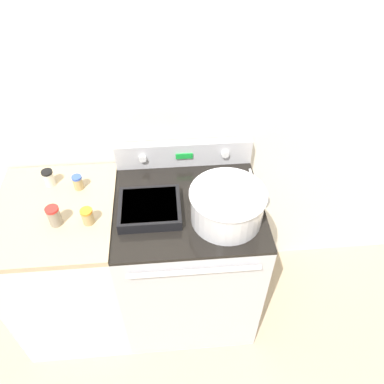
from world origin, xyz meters
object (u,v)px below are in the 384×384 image
Objects in this scene: ladle at (261,199)px; spice_jar_orange_cap at (88,216)px; casserole_dish at (150,208)px; spice_jar_black_cap at (49,178)px; spice_jar_red_cap at (54,216)px; mixing_bowl at (227,204)px; spice_jar_blue_cap at (78,182)px.

spice_jar_orange_cap is (-0.82, -0.06, 0.02)m from ladle.
casserole_dish is 0.56m from spice_jar_black_cap.
spice_jar_red_cap is (-0.43, -0.05, 0.03)m from casserole_dish.
ladle is 0.82m from spice_jar_orange_cap.
spice_jar_orange_cap is at bearing -51.01° from spice_jar_black_cap.
mixing_bowl is at bearing -10.93° from casserole_dish.
ladle is (0.18, 0.07, -0.06)m from mixing_bowl.
casserole_dish is 2.91× the size of spice_jar_red_cap.
casserole_dish is 3.34× the size of spice_jar_black_cap.
spice_jar_orange_cap is 0.15m from spice_jar_red_cap.
mixing_bowl is 4.01× the size of spice_jar_black_cap.
spice_jar_orange_cap is 0.91× the size of spice_jar_black_cap.
mixing_bowl is at bearing -19.69° from spice_jar_blue_cap.
spice_jar_black_cap is at bearing 161.05° from mixing_bowl.
ladle is 3.89× the size of spice_jar_orange_cap.
casserole_dish is at bearing 10.11° from spice_jar_orange_cap.
spice_jar_black_cap reaches higher than spice_jar_blue_cap.
spice_jar_blue_cap is 0.24m from spice_jar_red_cap.
mixing_bowl reaches higher than spice_jar_blue_cap.
spice_jar_black_cap reaches higher than ladle.
casserole_dish is at bearing -24.18° from spice_jar_black_cap.
spice_jar_blue_cap is (-0.07, 0.24, -0.00)m from spice_jar_orange_cap.
spice_jar_red_cap reaches higher than casserole_dish.
mixing_bowl is 1.14× the size of ladle.
spice_jar_orange_cap is at bearing -169.89° from casserole_dish.
mixing_bowl is 1.20× the size of casserole_dish.
spice_jar_blue_cap is at bearing 72.48° from spice_jar_red_cap.
spice_jar_blue_cap is at bearing 107.54° from spice_jar_orange_cap.
mixing_bowl reaches higher than spice_jar_black_cap.
ladle is (0.54, 0.01, 0.01)m from casserole_dish.
spice_jar_blue_cap is 0.16m from spice_jar_black_cap.
mixing_bowl reaches higher than ladle.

